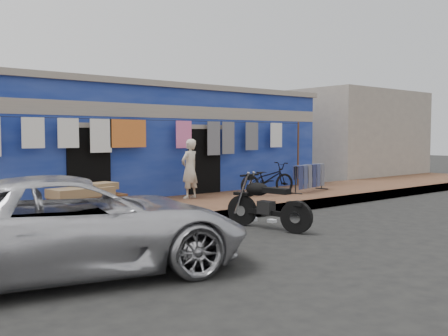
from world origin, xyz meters
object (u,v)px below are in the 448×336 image
Objects in this scene: bicycle at (267,175)px; motorcycle at (268,202)px; charpoy at (88,198)px; jeans_rack at (309,178)px; seated_person at (190,169)px; car at (73,223)px.

bicycle is 3.74m from motorcycle.
jeans_rack is (6.69, -0.52, 0.13)m from charpoy.
seated_person reaches higher than jeans_rack.
charpoy is at bearing -7.16° from seated_person.
motorcycle is (-0.53, -3.49, -0.48)m from seated_person.
bicycle is 0.97× the size of motorcycle.
car is 2.80× the size of motorcycle.
car is at bearing 125.20° from bicycle.
jeans_rack is at bearing 21.72° from motorcycle.
motorcycle is (4.37, 0.67, -0.15)m from car.
car reaches higher than bicycle.
jeans_rack is (8.60, 3.26, -0.04)m from car.
charpoy is 1.01× the size of jeans_rack.
car is at bearing -159.23° from jeans_rack.
car reaches higher than charpoy.
seated_person is at bearing -36.44° from car.
car is 9.20m from jeans_rack.
motorcycle is (-2.59, -2.68, -0.25)m from bicycle.
car is 7.73m from bicycle.
charpoy is (1.91, 3.79, -0.17)m from car.
car reaches higher than jeans_rack.
bicycle is at bearing -4.89° from charpoy.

